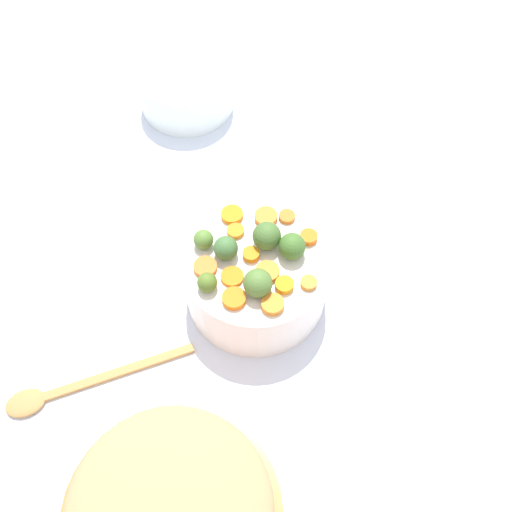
# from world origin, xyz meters

# --- Properties ---
(tabletop) EXTENTS (2.40, 2.40, 0.02)m
(tabletop) POSITION_xyz_m (0.00, 0.00, 0.01)
(tabletop) COLOR white
(tabletop) RESTS_ON ground
(serving_bowl_carrots) EXTENTS (0.23, 0.23, 0.11)m
(serving_bowl_carrots) POSITION_xyz_m (-0.04, 0.02, 0.07)
(serving_bowl_carrots) COLOR white
(serving_bowl_carrots) RESTS_ON tabletop
(stuffing_mound) EXTENTS (0.24, 0.24, 0.05)m
(stuffing_mound) POSITION_xyz_m (-0.40, 0.12, 0.18)
(stuffing_mound) COLOR tan
(stuffing_mound) RESTS_ON metal_pot
(carrot_slice_0) EXTENTS (0.04, 0.04, 0.01)m
(carrot_slice_0) POSITION_xyz_m (0.04, 0.00, 0.13)
(carrot_slice_0) COLOR orange
(carrot_slice_0) RESTS_ON serving_bowl_carrots
(carrot_slice_1) EXTENTS (0.04, 0.04, 0.01)m
(carrot_slice_1) POSITION_xyz_m (-0.07, 0.05, 0.13)
(carrot_slice_1) COLOR orange
(carrot_slice_1) RESTS_ON serving_bowl_carrots
(carrot_slice_2) EXTENTS (0.04, 0.04, 0.01)m
(carrot_slice_2) POSITION_xyz_m (-0.03, 0.02, 0.13)
(carrot_slice_2) COLOR orange
(carrot_slice_2) RESTS_ON serving_bowl_carrots
(carrot_slice_3) EXTENTS (0.03, 0.03, 0.01)m
(carrot_slice_3) POSITION_xyz_m (0.04, -0.03, 0.13)
(carrot_slice_3) COLOR orange
(carrot_slice_3) RESTS_ON serving_bowl_carrots
(carrot_slice_4) EXTENTS (0.05, 0.05, 0.01)m
(carrot_slice_4) POSITION_xyz_m (-0.11, 0.05, 0.13)
(carrot_slice_4) COLOR orange
(carrot_slice_4) RESTS_ON serving_bowl_carrots
(carrot_slice_5) EXTENTS (0.04, 0.04, 0.01)m
(carrot_slice_5) POSITION_xyz_m (-0.06, 0.00, 0.13)
(carrot_slice_5) COLOR orange
(carrot_slice_5) RESTS_ON serving_bowl_carrots
(carrot_slice_6) EXTENTS (0.04, 0.04, 0.01)m
(carrot_slice_6) POSITION_xyz_m (-0.08, -0.02, 0.13)
(carrot_slice_6) COLOR orange
(carrot_slice_6) RESTS_ON serving_bowl_carrots
(carrot_slice_7) EXTENTS (0.04, 0.04, 0.01)m
(carrot_slice_7) POSITION_xyz_m (0.05, 0.05, 0.13)
(carrot_slice_7) COLOR orange
(carrot_slice_7) RESTS_ON serving_bowl_carrots
(carrot_slice_8) EXTENTS (0.05, 0.05, 0.01)m
(carrot_slice_8) POSITION_xyz_m (-0.12, -0.01, 0.13)
(carrot_slice_8) COLOR orange
(carrot_slice_8) RESTS_ON serving_bowl_carrots
(carrot_slice_9) EXTENTS (0.05, 0.05, 0.01)m
(carrot_slice_9) POSITION_xyz_m (-0.05, 0.09, 0.13)
(carrot_slice_9) COLOR orange
(carrot_slice_9) RESTS_ON serving_bowl_carrots
(carrot_slice_10) EXTENTS (0.04, 0.04, 0.01)m
(carrot_slice_10) POSITION_xyz_m (0.01, 0.05, 0.13)
(carrot_slice_10) COLOR orange
(carrot_slice_10) RESTS_ON serving_bowl_carrots
(carrot_slice_11) EXTENTS (0.03, 0.03, 0.01)m
(carrot_slice_11) POSITION_xyz_m (-0.08, -0.06, 0.13)
(carrot_slice_11) COLOR orange
(carrot_slice_11) RESTS_ON serving_bowl_carrots
(carrot_slice_12) EXTENTS (0.03, 0.03, 0.01)m
(carrot_slice_12) POSITION_xyz_m (0.00, -0.06, 0.13)
(carrot_slice_12) COLOR orange
(carrot_slice_12) RESTS_ON serving_bowl_carrots
(brussels_sprout_0) EXTENTS (0.04, 0.04, 0.04)m
(brussels_sprout_0) POSITION_xyz_m (-0.03, 0.06, 0.15)
(brussels_sprout_0) COLOR #447039
(brussels_sprout_0) RESTS_ON serving_bowl_carrots
(brussels_sprout_1) EXTENTS (0.04, 0.04, 0.04)m
(brussels_sprout_1) POSITION_xyz_m (-0.01, -0.00, 0.15)
(brussels_sprout_1) COLOR #486D2F
(brussels_sprout_1) RESTS_ON serving_bowl_carrots
(brussels_sprout_2) EXTENTS (0.03, 0.03, 0.03)m
(brussels_sprout_2) POSITION_xyz_m (-0.08, 0.09, 0.14)
(brussels_sprout_2) COLOR #567427
(brussels_sprout_2) RESTS_ON serving_bowl_carrots
(brussels_sprout_3) EXTENTS (0.04, 0.04, 0.04)m
(brussels_sprout_3) POSITION_xyz_m (-0.03, -0.04, 0.15)
(brussels_sprout_3) COLOR #436E2A
(brussels_sprout_3) RESTS_ON serving_bowl_carrots
(brussels_sprout_4) EXTENTS (0.04, 0.04, 0.04)m
(brussels_sprout_4) POSITION_xyz_m (-0.09, 0.01, 0.15)
(brussels_sprout_4) COLOR #557A35
(brussels_sprout_4) RESTS_ON serving_bowl_carrots
(brussels_sprout_5) EXTENTS (0.03, 0.03, 0.03)m
(brussels_sprout_5) POSITION_xyz_m (-0.01, 0.10, 0.14)
(brussels_sprout_5) COLOR #598133
(brussels_sprout_5) RESTS_ON serving_bowl_carrots
(wooden_spoon) EXTENTS (0.12, 0.28, 0.01)m
(wooden_spoon) POSITION_xyz_m (-0.20, 0.30, 0.03)
(wooden_spoon) COLOR #B78749
(wooden_spoon) RESTS_ON tabletop
(casserole_dish) EXTENTS (0.19, 0.19, 0.08)m
(casserole_dish) POSITION_xyz_m (0.41, 0.15, 0.06)
(casserole_dish) COLOR white
(casserole_dish) RESTS_ON tabletop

